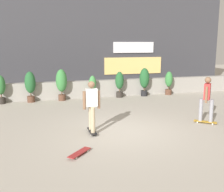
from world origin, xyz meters
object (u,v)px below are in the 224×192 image
Objects in this scene: skater_far_right at (92,105)px; skateboard_aside at (80,153)px; potted_plant_5 at (144,80)px; potted_plant_2 at (61,82)px; potted_plant_1 at (30,84)px; potted_plant_3 at (93,86)px; potted_plant_6 at (169,82)px; skater_far_left at (207,98)px; potted_plant_0 at (1,88)px; potted_plant_4 at (120,83)px.

skateboard_aside is at bearing -112.12° from skater_far_right.
potted_plant_2 is at bearing -180.00° from potted_plant_5.
potted_plant_2 is 0.94× the size of skater_far_right.
potted_plant_3 is (3.11, 0.00, -0.23)m from potted_plant_1.
skater_far_left is (-1.36, -5.53, 0.21)m from potted_plant_6.
potted_plant_5 is 6.83m from skater_far_right.
potted_plant_0 is 9.31m from skater_far_left.
skater_far_right reaches higher than potted_plant_3.
potted_plant_0 is 0.81× the size of skater_far_right.
potted_plant_0 reaches higher than potted_plant_3.
potted_plant_3 is at bearing 118.66° from skater_far_left.
potted_plant_0 is 6.41m from skater_far_right.
potted_plant_6 is at bearing 0.00° from potted_plant_1.
potted_plant_2 is 4.50m from potted_plant_5.
potted_plant_2 is at bearing 94.52° from skater_far_right.
potted_plant_3 is 0.72× the size of skater_far_left.
potted_plant_5 is 1.49m from potted_plant_6.
skater_far_left is 5.19m from skateboard_aside.
potted_plant_5 reaches higher than potted_plant_3.
potted_plant_1 is 6.01m from potted_plant_5.
skater_far_left is at bearing -61.34° from potted_plant_3.
potted_plant_0 is 2.88m from potted_plant_2.
potted_plant_0 is 1.00× the size of potted_plant_4.
potted_plant_3 is at bearing 0.00° from potted_plant_0.
potted_plant_6 is at bearing 44.69° from skater_far_right.
skater_far_left is at bearing -74.35° from potted_plant_4.
potted_plant_0 is 0.81× the size of skater_far_left.
skater_far_left is 1.00× the size of skater_far_right.
potted_plant_0 is 0.87× the size of potted_plant_2.
skater_far_left is at bearing -42.03° from potted_plant_1.
potted_plant_6 is 0.77× the size of skater_far_right.
skater_far_left is (0.12, -5.53, 0.04)m from potted_plant_5.
skater_far_right is (-4.18, 0.04, 0.00)m from skater_far_left.
skater_far_right is 2.37× the size of skateboard_aside.
skater_far_right reaches higher than potted_plant_0.
potted_plant_4 is (5.94, 0.00, 0.00)m from potted_plant_0.
potted_plant_0 is 7.64m from skateboard_aside.
skateboard_aside is (-0.67, -1.65, -0.88)m from skater_far_right.
skateboard_aside is at bearing -104.40° from potted_plant_3.
potted_plant_6 is (2.91, 0.00, -0.06)m from potted_plant_4.
skateboard_aside is (-4.73, -7.13, -0.84)m from potted_plant_5.
potted_plant_4 is at bearing 64.34° from skater_far_right.
potted_plant_2 reaches higher than potted_plant_6.
potted_plant_4 is 0.81× the size of skater_far_left.
potted_plant_6 reaches higher than potted_plant_3.
potted_plant_4 is (3.07, 0.00, -0.15)m from potted_plant_2.
potted_plant_2 is (2.87, -0.00, 0.15)m from potted_plant_0.
potted_plant_1 is at bearing -180.00° from potted_plant_6.
skater_far_right reaches higher than potted_plant_6.
potted_plant_0 reaches higher than potted_plant_6.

